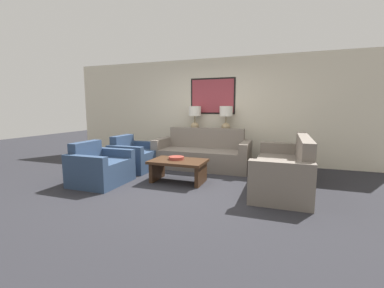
# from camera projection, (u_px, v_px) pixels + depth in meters

# --- Properties ---
(ground_plane) EXTENTS (20.00, 20.00, 0.00)m
(ground_plane) POSITION_uv_depth(u_px,v_px,m) (178.00, 186.00, 4.64)
(ground_plane) COLOR #28282D
(back_wall) EXTENTS (8.19, 0.12, 2.65)m
(back_wall) POSITION_uv_depth(u_px,v_px,m) (213.00, 110.00, 6.71)
(back_wall) COLOR beige
(back_wall) RESTS_ON ground_plane
(console_table) EXTENTS (1.33, 0.39, 0.79)m
(console_table) POSITION_uv_depth(u_px,v_px,m) (210.00, 147.00, 6.59)
(console_table) COLOR black
(console_table) RESTS_ON ground_plane
(table_lamp_left) EXTENTS (0.32, 0.32, 0.65)m
(table_lamp_left) POSITION_uv_depth(u_px,v_px,m) (195.00, 116.00, 6.61)
(table_lamp_left) COLOR tan
(table_lamp_left) RESTS_ON console_table
(table_lamp_right) EXTENTS (0.32, 0.32, 0.65)m
(table_lamp_right) POSITION_uv_depth(u_px,v_px,m) (226.00, 116.00, 6.34)
(table_lamp_right) COLOR tan
(table_lamp_right) RESTS_ON console_table
(couch_by_back_wall) EXTENTS (2.19, 0.89, 0.91)m
(couch_by_back_wall) POSITION_uv_depth(u_px,v_px,m) (202.00, 155.00, 6.01)
(couch_by_back_wall) COLOR slate
(couch_by_back_wall) RESTS_ON ground_plane
(couch_by_side) EXTENTS (0.89, 2.19, 0.91)m
(couch_by_side) POSITION_uv_depth(u_px,v_px,m) (284.00, 170.00, 4.53)
(couch_by_side) COLOR slate
(couch_by_side) RESTS_ON ground_plane
(coffee_table) EXTENTS (1.03, 0.68, 0.42)m
(coffee_table) POSITION_uv_depth(u_px,v_px,m) (178.00, 166.00, 4.86)
(coffee_table) COLOR #3D2616
(coffee_table) RESTS_ON ground_plane
(decorative_bowl) EXTENTS (0.30, 0.30, 0.06)m
(decorative_bowl) POSITION_uv_depth(u_px,v_px,m) (176.00, 158.00, 4.91)
(decorative_bowl) COLOR #93382D
(decorative_bowl) RESTS_ON coffee_table
(armchair_near_back_wall) EXTENTS (0.85, 0.97, 0.77)m
(armchair_near_back_wall) POSITION_uv_depth(u_px,v_px,m) (134.00, 157.00, 5.85)
(armchair_near_back_wall) COLOR navy
(armchair_near_back_wall) RESTS_ON ground_plane
(armchair_near_camera) EXTENTS (0.85, 0.97, 0.77)m
(armchair_near_camera) POSITION_uv_depth(u_px,v_px,m) (100.00, 169.00, 4.76)
(armchair_near_camera) COLOR navy
(armchair_near_camera) RESTS_ON ground_plane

